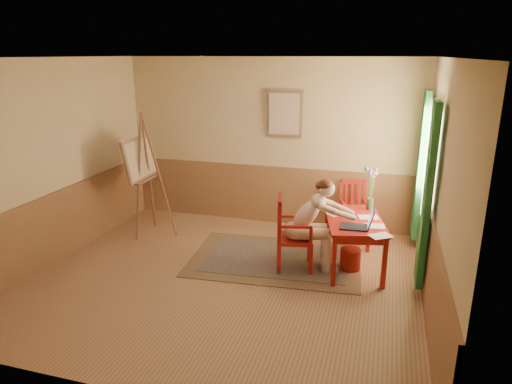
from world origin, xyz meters
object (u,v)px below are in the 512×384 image
(chair_back, at_px, (353,211))
(laptop, at_px, (359,224))
(easel, at_px, (142,163))
(chair_left, at_px, (291,234))
(figure, at_px, (313,221))
(table, at_px, (354,225))

(chair_back, bearing_deg, laptop, -82.74)
(laptop, bearing_deg, easel, 168.65)
(chair_left, distance_m, laptop, 0.93)
(figure, height_order, laptop, figure)
(table, bearing_deg, chair_left, -163.25)
(chair_back, xyz_separation_m, easel, (-3.26, -0.73, 0.72))
(chair_left, bearing_deg, laptop, -5.03)
(figure, height_order, easel, easel)
(laptop, height_order, easel, easel)
(figure, bearing_deg, chair_back, 71.39)
(chair_left, height_order, easel, easel)
(table, bearing_deg, easel, 173.74)
(figure, xyz_separation_m, easel, (-2.83, 0.57, 0.47))
(chair_back, height_order, laptop, laptop)
(laptop, bearing_deg, table, 104.47)
(chair_left, height_order, laptop, chair_left)
(chair_back, relative_size, figure, 0.72)
(easel, bearing_deg, chair_back, 12.55)
(chair_back, distance_m, figure, 1.38)
(easel, bearing_deg, table, -6.26)
(table, relative_size, laptop, 3.08)
(chair_back, height_order, figure, figure)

